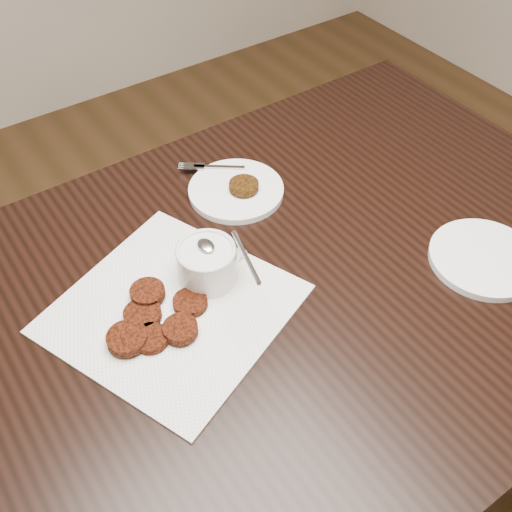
{
  "coord_description": "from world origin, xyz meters",
  "views": [
    {
      "loc": [
        -0.37,
        -0.44,
        1.51
      ],
      "look_at": [
        0.02,
        0.12,
        0.8
      ],
      "focal_mm": 42.92,
      "sensor_mm": 36.0,
      "label": 1
    }
  ],
  "objects_px": {
    "table": "(260,409)",
    "napkin": "(173,309)",
    "plate_with_patty": "(236,188)",
    "plate_empty": "(484,258)",
    "sauce_ramekin": "(206,249)"
  },
  "relations": [
    {
      "from": "table",
      "to": "napkin",
      "type": "height_order",
      "value": "napkin"
    },
    {
      "from": "plate_with_patty",
      "to": "plate_empty",
      "type": "xyz_separation_m",
      "value": [
        0.25,
        -0.39,
        -0.01
      ]
    },
    {
      "from": "plate_with_patty",
      "to": "plate_empty",
      "type": "relative_size",
      "value": 0.97
    },
    {
      "from": "sauce_ramekin",
      "to": "plate_empty",
      "type": "height_order",
      "value": "sauce_ramekin"
    },
    {
      "from": "plate_empty",
      "to": "plate_with_patty",
      "type": "bearing_deg",
      "value": 122.64
    },
    {
      "from": "table",
      "to": "plate_empty",
      "type": "xyz_separation_m",
      "value": [
        0.35,
        -0.16,
        0.38
      ]
    },
    {
      "from": "sauce_ramekin",
      "to": "table",
      "type": "bearing_deg",
      "value": -52.3
    },
    {
      "from": "napkin",
      "to": "plate_with_patty",
      "type": "height_order",
      "value": "plate_with_patty"
    },
    {
      "from": "table",
      "to": "plate_empty",
      "type": "relative_size",
      "value": 7.45
    },
    {
      "from": "plate_with_patty",
      "to": "napkin",
      "type": "bearing_deg",
      "value": -142.78
    },
    {
      "from": "table",
      "to": "sauce_ramekin",
      "type": "height_order",
      "value": "sauce_ramekin"
    },
    {
      "from": "napkin",
      "to": "sauce_ramekin",
      "type": "bearing_deg",
      "value": 16.46
    },
    {
      "from": "napkin",
      "to": "sauce_ramekin",
      "type": "height_order",
      "value": "sauce_ramekin"
    },
    {
      "from": "sauce_ramekin",
      "to": "plate_empty",
      "type": "distance_m",
      "value": 0.48
    },
    {
      "from": "sauce_ramekin",
      "to": "plate_with_patty",
      "type": "relative_size",
      "value": 0.74
    }
  ]
}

